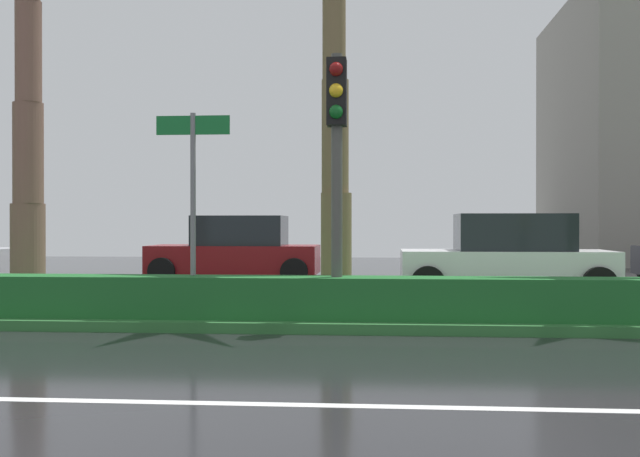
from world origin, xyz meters
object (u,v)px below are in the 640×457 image
(car_in_traffic_second, at_px, (236,251))
(car_in_traffic_third, at_px, (508,257))
(street_name_sign, at_px, (193,185))
(traffic_signal_median_right, at_px, (337,136))

(car_in_traffic_second, distance_m, car_in_traffic_third, 7.14)
(street_name_sign, bearing_deg, traffic_signal_median_right, -5.40)
(street_name_sign, bearing_deg, car_in_traffic_third, 42.87)
(car_in_traffic_second, bearing_deg, car_in_traffic_third, 152.64)
(car_in_traffic_second, height_order, car_in_traffic_third, same)
(street_name_sign, xyz_separation_m, car_in_traffic_second, (-0.95, 8.29, -1.25))
(traffic_signal_median_right, height_order, car_in_traffic_third, traffic_signal_median_right)
(traffic_signal_median_right, bearing_deg, car_in_traffic_third, 58.03)
(traffic_signal_median_right, relative_size, car_in_traffic_second, 0.88)
(traffic_signal_median_right, bearing_deg, car_in_traffic_second, 110.01)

